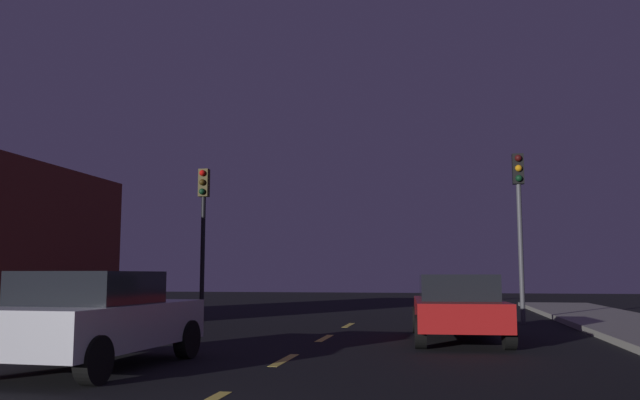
# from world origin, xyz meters

# --- Properties ---
(ground_plane) EXTENTS (80.00, 80.00, 0.00)m
(ground_plane) POSITION_xyz_m (0.00, 7.00, 0.00)
(ground_plane) COLOR black
(lane_stripe_third) EXTENTS (0.16, 1.60, 0.01)m
(lane_stripe_third) POSITION_xyz_m (0.00, 6.40, 0.00)
(lane_stripe_third) COLOR #EACC4C
(lane_stripe_third) RESTS_ON ground_plane
(lane_stripe_fourth) EXTENTS (0.16, 1.60, 0.01)m
(lane_stripe_fourth) POSITION_xyz_m (0.00, 10.20, 0.00)
(lane_stripe_fourth) COLOR #EACC4C
(lane_stripe_fourth) RESTS_ON ground_plane
(lane_stripe_fifth) EXTENTS (0.16, 1.60, 0.01)m
(lane_stripe_fifth) POSITION_xyz_m (0.00, 14.00, 0.00)
(lane_stripe_fifth) COLOR #EACC4C
(lane_stripe_fifth) RESTS_ON ground_plane
(traffic_signal_left) EXTENTS (0.32, 0.38, 4.81)m
(traffic_signal_left) POSITION_xyz_m (-4.90, 15.46, 3.37)
(traffic_signal_left) COLOR black
(traffic_signal_left) RESTS_ON ground_plane
(traffic_signal_right) EXTENTS (0.32, 0.38, 4.97)m
(traffic_signal_right) POSITION_xyz_m (4.88, 15.46, 3.48)
(traffic_signal_right) COLOR #4C4C51
(traffic_signal_right) RESTS_ON ground_plane
(car_stopped_ahead) EXTENTS (2.10, 4.62, 1.41)m
(car_stopped_ahead) POSITION_xyz_m (2.91, 10.23, 0.73)
(car_stopped_ahead) COLOR #B21919
(car_stopped_ahead) RESTS_ON ground_plane
(car_adjacent_lane) EXTENTS (2.15, 4.00, 1.46)m
(car_adjacent_lane) POSITION_xyz_m (-2.64, 4.92, 0.75)
(car_adjacent_lane) COLOR silver
(car_adjacent_lane) RESTS_ON ground_plane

